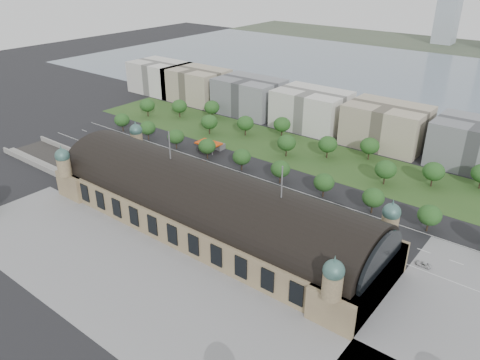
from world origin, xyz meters
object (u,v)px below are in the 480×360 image
Objects in this scene: traffic_car_2 at (147,163)px; bus_west at (228,192)px; traffic_car_0 at (108,144)px; parked_car_1 at (164,177)px; traffic_car_3 at (205,163)px; parked_car_0 at (164,172)px; bus_mid at (302,213)px; petrol_station at (214,145)px; parked_car_2 at (142,164)px; traffic_car_6 at (423,264)px; bus_east at (310,220)px; parked_car_4 at (203,187)px; parked_car_3 at (144,169)px; parked_car_5 at (187,186)px; traffic_car_4 at (234,195)px; traffic_car_5 at (323,210)px; parked_car_6 at (214,192)px; traffic_car_1 at (166,154)px.

bus_west reaches higher than traffic_car_2.
traffic_car_0 is 39.05m from traffic_car_2.
traffic_car_2 reaches higher than parked_car_1.
parked_car_0 is (-8.80, -21.53, -0.11)m from traffic_car_3.
bus_mid reaches higher than traffic_car_0.
petrol_station is 43.45m from parked_car_2.
bus_mid is (95.63, 6.78, 1.00)m from parked_car_2.
traffic_car_6 is 0.45× the size of bus_east.
parked_car_0 is 78.92m from bus_mid.
traffic_car_2 is 100.23m from bus_east.
parked_car_4 reaches higher than parked_car_0.
traffic_car_6 is 142.53m from parked_car_3.
traffic_car_6 reaches higher than traffic_car_0.
bus_west is at bearing -87.74° from traffic_car_6.
bus_east is at bearing 61.63° from parked_car_5.
traffic_car_4 is 0.89× the size of traffic_car_5.
traffic_car_4 is 39.98m from parked_car_1.
traffic_car_1 is at bearing -133.16° from parked_car_6.
parked_car_1 reaches higher than traffic_car_4.
petrol_station reaches higher than traffic_car_3.
traffic_car_4 is at bearing 105.04° from traffic_car_5.
parked_car_0 is (0.87, -40.28, -2.25)m from petrol_station.
parked_car_0 is at bearing -165.63° from parked_car_1.
parked_car_6 is 49.57m from bus_east.
parked_car_1 reaches higher than parked_car_4.
parked_car_1 is at bearing 101.12° from traffic_car_5.
traffic_car_6 is 90.93m from bus_west.
traffic_car_3 is at bearing -96.96° from traffic_car_6.
bus_east is at bearing 84.76° from traffic_car_0.
bus_mid is (73.97, 10.78, 0.96)m from parked_car_1.
bus_west is at bearing 57.90° from parked_car_2.
traffic_car_4 is 0.74× the size of parked_car_1.
traffic_car_0 is at bearing -122.35° from parked_car_4.
traffic_car_2 is at bearing 88.85° from bus_east.
parked_car_5 is (37.13, -4.00, 0.02)m from parked_car_2.
traffic_car_0 is at bearing 109.31° from traffic_car_1.
parked_car_4 is 0.83× the size of parked_car_5.
parked_car_2 is 1.13× the size of parked_car_4.
parked_car_3 is at bearing -111.60° from parked_car_4.
bus_mid is at bearing 65.35° from parked_car_5.
bus_west is 1.05× the size of bus_mid.
parked_car_3 is 0.75× the size of parked_car_5.
bus_east is (84.38, 3.56, 1.04)m from parked_car_0.
traffic_car_0 is at bearing -118.38° from parked_car_6.
bus_east is (40.37, 0.59, 1.07)m from traffic_car_4.
bus_west reaches higher than parked_car_3.
bus_west is (95.74, -4.85, 1.07)m from traffic_car_0.
traffic_car_5 reaches higher than traffic_car_4.
parked_car_6 reaches higher than traffic_car_6.
parked_car_0 reaches higher than parked_car_3.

